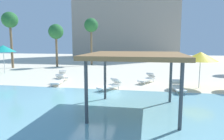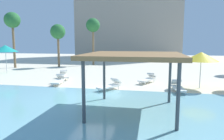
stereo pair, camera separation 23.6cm
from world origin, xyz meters
The scene contains 14 objects.
ground_plane centered at (0.00, 0.00, 0.00)m, with size 80.00×80.00×0.00m, color beige.
lagoon_water centered at (0.00, -5.25, 0.02)m, with size 44.00×13.50×0.04m, color #7AB7C1.
shade_pavilion centered at (2.65, -2.53, 2.54)m, with size 4.22×4.22×2.71m.
beach_umbrella_yellow_2 centered at (6.78, 3.22, 2.22)m, with size 2.29×2.29×2.54m.
beach_umbrella_teal_3 centered at (-11.27, 6.89, 2.54)m, with size 2.47×2.47×2.89m.
lounge_chair_0 centered at (5.17, 1.88, 0.33)m, with size 0.80×1.95×0.74m.
lounge_chair_1 centered at (-3.45, 2.62, 0.33)m, with size 0.93×1.97×0.74m.
lounge_chair_4 centered at (-4.04, 4.89, 0.33)m, with size 1.44×1.95×0.74m.
lounge_chair_5 centered at (3.21, 4.51, 0.33)m, with size 1.42×1.96×0.74m.
lounge_chair_6 centered at (0.78, 1.55, 0.33)m, with size 1.48×1.94×0.74m.
palm_tree_0 centered at (-8.42, 13.12, 4.40)m, with size 1.90×1.90×5.46m.
palm_tree_1 centered at (-4.57, 15.95, 5.32)m, with size 1.90×1.90×6.43m.
palm_tree_3 centered at (-13.34, 11.06, 5.67)m, with size 1.90×1.90×6.80m.
hotel_block_0 centered at (-1.28, 31.17, 8.17)m, with size 20.14×9.43×16.35m, color #9E9384.
Camera 2 is at (3.45, -11.68, 3.22)m, focal length 32.89 mm.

